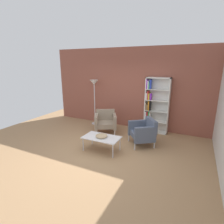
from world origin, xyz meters
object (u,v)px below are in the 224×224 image
bookshelf_tall (155,106)px  armchair_corner_red (144,131)px  decorative_bowl (101,136)px  floor_lamp_torchiere (94,88)px  armchair_by_bookshelf (106,121)px  coffee_table_low (102,138)px

bookshelf_tall → armchair_corner_red: bookshelf_tall is taller
decorative_bowl → floor_lamp_torchiere: floor_lamp_torchiere is taller
bookshelf_tall → decorative_bowl: size_ratio=5.94×
armchair_by_bookshelf → floor_lamp_torchiere: size_ratio=0.53×
coffee_table_low → armchair_corner_red: (0.93, 0.87, 0.05)m
decorative_bowl → floor_lamp_torchiere: (-1.34, 1.91, 1.01)m
coffee_table_low → armchair_by_bookshelf: size_ratio=1.08×
bookshelf_tall → armchair_by_bookshelf: bookshelf_tall is taller
armchair_corner_red → bookshelf_tall: bearing=142.5°
coffee_table_low → decorative_bowl: (0.00, 0.00, 0.07)m
decorative_bowl → armchair_by_bookshelf: size_ratio=0.35×
bookshelf_tall → coffee_table_low: size_ratio=1.90×
armchair_by_bookshelf → floor_lamp_torchiere: floor_lamp_torchiere is taller
coffee_table_low → floor_lamp_torchiere: 2.57m
armchair_corner_red → armchair_by_bookshelf: bearing=-140.3°
bookshelf_tall → armchair_corner_red: size_ratio=2.01×
coffee_table_low → armchair_by_bookshelf: 1.34m
armchair_corner_red → floor_lamp_torchiere: size_ratio=0.54×
decorative_bowl → armchair_by_bookshelf: bearing=112.9°
armchair_by_bookshelf → armchair_corner_red: (1.45, -0.36, 0.00)m
coffee_table_low → decorative_bowl: bearing=0.0°
bookshelf_tall → decorative_bowl: 2.32m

